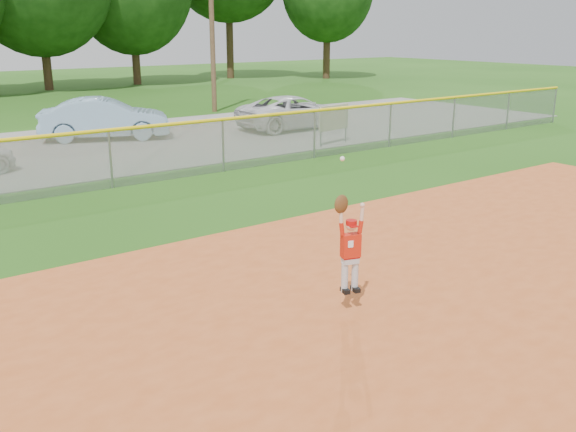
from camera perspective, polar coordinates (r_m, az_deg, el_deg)
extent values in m
plane|color=#225112|center=(9.09, 9.02, -9.84)|extent=(120.00, 120.00, 0.00)
cube|color=slate|center=(22.78, -20.91, 5.30)|extent=(44.00, 10.00, 0.03)
imported|color=#7C9FB9|center=(24.59, -15.96, 8.32)|extent=(4.83, 3.29, 1.51)
imported|color=silver|center=(26.24, 0.58, 9.21)|extent=(4.79, 2.26, 1.32)
cylinder|color=gray|center=(22.22, 2.92, 7.44)|extent=(0.05, 0.05, 1.05)
cylinder|color=gray|center=(23.30, 5.16, 7.81)|extent=(0.05, 0.05, 1.05)
cube|color=beige|center=(22.69, 4.09, 8.72)|extent=(1.55, 0.33, 0.87)
cube|color=gray|center=(17.03, -15.49, 4.86)|extent=(40.00, 0.03, 1.50)
cylinder|color=yellow|center=(16.90, -15.69, 7.35)|extent=(40.00, 0.10, 0.10)
cylinder|color=gray|center=(17.03, -15.49, 4.86)|extent=(0.06, 0.06, 1.50)
cylinder|color=gray|center=(18.45, -5.79, 6.23)|extent=(0.06, 0.06, 1.50)
cylinder|color=gray|center=(20.33, 2.36, 7.25)|extent=(0.06, 0.06, 1.50)
cylinder|color=gray|center=(22.54, 9.05, 7.97)|extent=(0.06, 0.06, 1.50)
cylinder|color=gray|center=(25.01, 14.51, 8.47)|extent=(0.06, 0.06, 1.50)
cylinder|color=gray|center=(27.65, 18.96, 8.83)|extent=(0.06, 0.06, 1.50)
cylinder|color=gray|center=(30.44, 22.62, 9.08)|extent=(0.06, 0.06, 1.50)
cylinder|color=#4C3823|center=(31.90, -6.81, 17.24)|extent=(0.24, 0.24, 9.00)
cylinder|color=#422D1C|center=(45.84, -20.75, 13.48)|extent=(0.56, 0.56, 4.89)
cylinder|color=#422D1C|center=(48.69, -13.41, 14.13)|extent=(0.56, 0.56, 4.78)
cylinder|color=#422D1C|center=(53.42, -5.20, 15.31)|extent=(0.56, 0.56, 5.99)
cylinder|color=#422D1C|center=(53.09, 3.46, 14.64)|extent=(0.56, 0.56, 4.69)
cylinder|color=silver|center=(9.28, 5.06, -5.45)|extent=(0.12, 0.12, 0.45)
cylinder|color=silver|center=(9.34, 5.97, -5.31)|extent=(0.12, 0.12, 0.45)
cube|color=black|center=(9.33, 5.10, -6.61)|extent=(0.14, 0.20, 0.06)
cube|color=black|center=(9.39, 6.00, -6.47)|extent=(0.14, 0.20, 0.06)
cube|color=silver|center=(9.22, 5.56, -3.93)|extent=(0.26, 0.19, 0.09)
cube|color=maroon|center=(9.20, 5.56, -3.61)|extent=(0.27, 0.20, 0.04)
cube|color=red|center=(9.15, 5.59, -2.61)|extent=(0.30, 0.22, 0.34)
cube|color=white|center=(9.05, 5.60, -2.51)|extent=(0.08, 0.03, 0.10)
sphere|color=beige|center=(9.05, 5.65, -0.86)|extent=(0.19, 0.19, 0.15)
cylinder|color=#AE0D0A|center=(9.04, 5.65, -0.58)|extent=(0.19, 0.19, 0.07)
cube|color=#AE0D0A|center=(8.98, 5.86, -0.92)|extent=(0.14, 0.12, 0.01)
cylinder|color=red|center=(9.01, 4.81, -1.14)|extent=(0.10, 0.09, 0.19)
cylinder|color=beige|center=(8.94, 4.73, 0.00)|extent=(0.08, 0.07, 0.20)
ellipsoid|color=#4C2D14|center=(8.90, 4.76, 1.06)|extent=(0.25, 0.17, 0.27)
sphere|color=white|center=(8.75, 4.86, 5.10)|extent=(0.09, 0.09, 0.07)
cylinder|color=red|center=(9.12, 6.46, -0.95)|extent=(0.10, 0.09, 0.19)
cylinder|color=beige|center=(9.08, 6.60, 0.20)|extent=(0.08, 0.07, 0.20)
sphere|color=beige|center=(9.04, 6.63, 0.96)|extent=(0.09, 0.09, 0.07)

